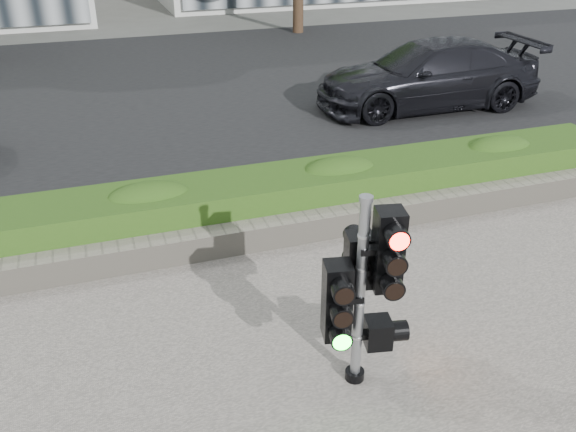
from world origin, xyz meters
The scene contains 7 objects.
ground centered at (0.00, 0.00, 0.00)m, with size 120.00×120.00×0.00m, color #51514C.
road centered at (0.00, 10.00, 0.01)m, with size 60.00×13.00×0.02m, color black.
curb centered at (0.00, 3.15, 0.06)m, with size 60.00×0.25×0.12m, color gray.
stone_wall centered at (0.00, 1.90, 0.20)m, with size 12.00×0.32×0.34m, color gray.
hedge centered at (0.00, 2.55, 0.37)m, with size 12.00×1.00×0.68m, color #527D26.
traffic_signal centered at (0.28, -0.78, 1.10)m, with size 0.70×0.55×1.93m.
car_dark centered at (5.29, 6.60, 0.73)m, with size 1.98×4.88×1.42m, color black.
Camera 1 is at (-1.79, -4.81, 4.11)m, focal length 38.00 mm.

